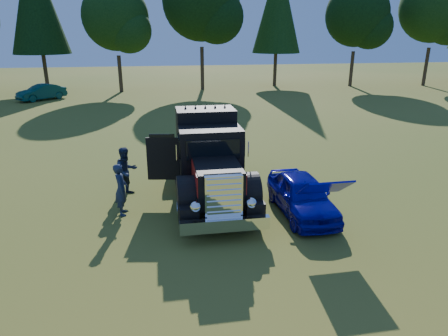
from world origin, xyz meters
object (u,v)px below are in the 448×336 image
Objects in this scene: diamond_t_truck at (209,162)px; distant_teal_car at (42,92)px; spectator_near at (121,189)px; spectator_far at (126,171)px; hotrod_coupe at (302,195)px.

distant_teal_car is at bearing 116.00° from diamond_t_truck.
spectator_near is 0.42× the size of distant_teal_car.
spectator_far is 0.44× the size of distant_teal_car.
spectator_near is 25.74m from distant_teal_car.
hotrod_coupe is 2.38× the size of spectator_near.
hotrod_coupe is 28.89m from distant_teal_car.
diamond_t_truck is 2.98m from spectator_far.
distant_teal_car is at bearing 119.31° from hotrod_coupe.
diamond_t_truck is 3.37m from hotrod_coupe.
spectator_far reaches higher than distant_teal_car.
spectator_near is 0.96× the size of spectator_far.
spectator_far reaches higher than spectator_near.
diamond_t_truck is at bearing -16.13° from distant_teal_car.
spectator_near is at bearing -127.94° from spectator_far.
diamond_t_truck is at bearing -49.16° from spectator_far.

